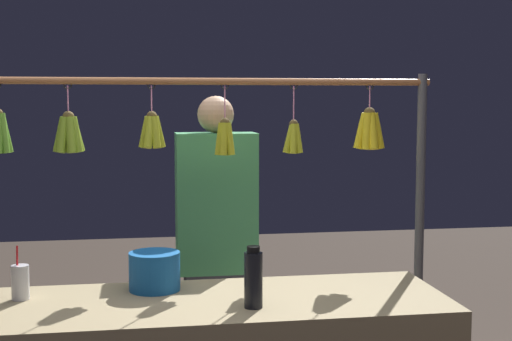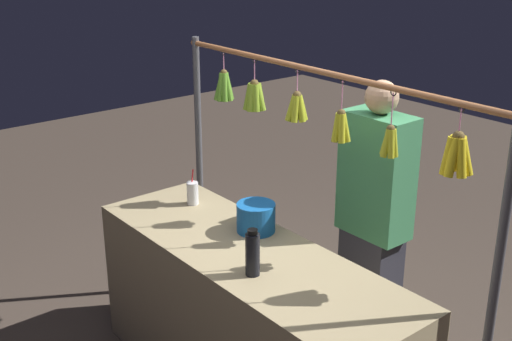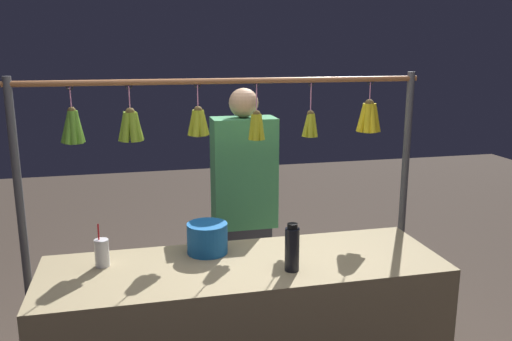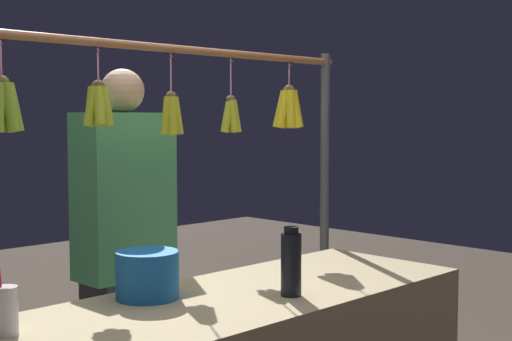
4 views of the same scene
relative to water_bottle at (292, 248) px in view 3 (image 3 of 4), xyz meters
The scene contains 6 objects.
market_counter 0.61m from the water_bottle, 34.30° to the right, with size 2.03×0.66×0.88m, color tan.
display_rack 0.72m from the water_bottle, 71.99° to the right, with size 2.31×0.15×1.81m.
water_bottle is the anchor object (origin of this frame).
blue_bucket 0.49m from the water_bottle, 41.10° to the right, with size 0.21×0.21×0.16m, color #185EAB.
drink_cup 0.94m from the water_bottle, 16.29° to the right, with size 0.07×0.07×0.22m.
vendor_person 0.94m from the water_bottle, 87.33° to the right, with size 0.40×0.22×1.70m.
Camera 3 is at (0.51, 2.45, 1.95)m, focal length 37.11 mm.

